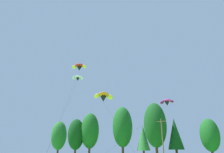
{
  "coord_description": "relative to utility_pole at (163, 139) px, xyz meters",
  "views": [
    {
      "loc": [
        13.61,
        1.76,
        2.58
      ],
      "look_at": [
        1.77,
        25.85,
        12.13
      ],
      "focal_mm": 33.04,
      "sensor_mm": 36.0,
      "label": 1
    }
  ],
  "objects": [
    {
      "name": "parafoil_kite_far_orange",
      "position": [
        -7.28,
        -14.41,
        7.18
      ],
      "size": [
        12.49,
        13.17,
        11.89
      ],
      "color": "orange"
    },
    {
      "name": "treeline_tree_f",
      "position": [
        -2.42,
        3.73,
        3.51
      ],
      "size": [
        5.55,
        5.55,
        13.89
      ],
      "color": "#472D19",
      "rests_on": "ground_plane"
    },
    {
      "name": "treeline_tree_e",
      "position": [
        -7.31,
        8.77,
        0.75
      ],
      "size": [
        3.58,
        3.58,
        9.02
      ],
      "color": "#472D19",
      "rests_on": "ground_plane"
    },
    {
      "name": "parafoil_kite_high_white",
      "position": [
        -15.89,
        -11.12,
        13.25
      ],
      "size": [
        9.02,
        17.47,
        17.26
      ],
      "color": "white"
    },
    {
      "name": "treeline_tree_c",
      "position": [
        -23.08,
        6.38,
        3.1
      ],
      "size": [
        5.37,
        5.37,
        13.21
      ],
      "color": "#472D19",
      "rests_on": "ground_plane"
    },
    {
      "name": "treeline_tree_d",
      "position": [
        -13.48,
        8.83,
        4.02
      ],
      "size": [
        5.78,
        5.78,
        14.73
      ],
      "color": "#472D19",
      "rests_on": "ground_plane"
    },
    {
      "name": "treeline_tree_g",
      "position": [
        1.85,
        5.54,
        1.31
      ],
      "size": [
        3.78,
        3.78,
        9.91
      ],
      "color": "#472D19",
      "rests_on": "ground_plane"
    },
    {
      "name": "treeline_tree_a",
      "position": [
        -34.47,
        6.01,
        1.95
      ],
      "size": [
        4.86,
        4.86,
        11.32
      ],
      "color": "#472D19",
      "rests_on": "ground_plane"
    },
    {
      "name": "treeline_tree_h",
      "position": [
        9.5,
        7.06,
        0.92
      ],
      "size": [
        4.4,
        4.4,
        9.62
      ],
      "color": "#472D19",
      "rests_on": "ground_plane"
    },
    {
      "name": "treeline_tree_b",
      "position": [
        -27.02,
        4.86,
        2.04
      ],
      "size": [
        4.9,
        4.9,
        11.47
      ],
      "color": "#472D19",
      "rests_on": "ground_plane"
    },
    {
      "name": "parafoil_kite_low_red_yellow",
      "position": [
        -13.27,
        -14.43,
        14.36
      ],
      "size": [
        6.79,
        14.08,
        18.38
      ],
      "color": "red"
    },
    {
      "name": "utility_pole",
      "position": [
        0.0,
        0.0,
        0.0
      ],
      "size": [
        2.2,
        0.26,
        9.28
      ],
      "color": "brown",
      "rests_on": "ground_plane"
    },
    {
      "name": "parafoil_kite_mid_magenta",
      "position": [
        2.96,
        -6.55,
        6.69
      ],
      "size": [
        7.77,
        16.29,
        10.63
      ],
      "color": "#D12893"
    }
  ]
}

